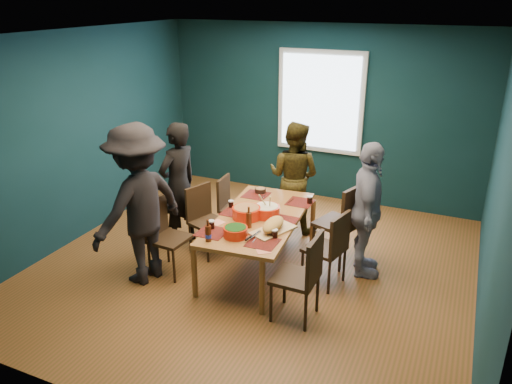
# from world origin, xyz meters

# --- Properties ---
(room) EXTENTS (5.01, 5.01, 2.71)m
(room) POSITION_xyz_m (0.00, 0.27, 1.37)
(room) COLOR brown
(room) RESTS_ON ground
(dining_table) EXTENTS (1.06, 1.88, 0.69)m
(dining_table) POSITION_xyz_m (0.07, -0.03, 0.62)
(dining_table) COLOR #A57631
(dining_table) RESTS_ON floor
(chair_left_far) EXTENTS (0.40, 0.40, 0.83)m
(chair_left_far) POSITION_xyz_m (-0.65, 0.64, 0.48)
(chair_left_far) COLOR #322110
(chair_left_far) RESTS_ON floor
(chair_left_mid) EXTENTS (0.51, 0.51, 0.88)m
(chair_left_mid) POSITION_xyz_m (-0.74, 0.10, 0.51)
(chair_left_mid) COLOR #322110
(chair_left_mid) RESTS_ON floor
(chair_left_near) EXTENTS (0.44, 0.44, 0.91)m
(chair_left_near) POSITION_xyz_m (-0.93, -0.52, 0.53)
(chair_left_near) COLOR #322110
(chair_left_near) RESTS_ON floor
(chair_right_far) EXTENTS (0.59, 0.59, 1.03)m
(chair_right_far) POSITION_xyz_m (0.95, 0.52, 0.60)
(chair_right_far) COLOR #322110
(chair_right_far) RESTS_ON floor
(chair_right_mid) EXTENTS (0.49, 0.49, 0.89)m
(chair_right_mid) POSITION_xyz_m (0.95, -0.03, 0.52)
(chair_right_mid) COLOR #322110
(chair_right_mid) RESTS_ON floor
(chair_right_near) EXTENTS (0.43, 0.43, 0.94)m
(chair_right_near) POSITION_xyz_m (0.88, -0.76, 0.55)
(chair_right_near) COLOR #322110
(chair_right_near) RESTS_ON floor
(person_far_left) EXTENTS (0.53, 0.68, 1.63)m
(person_far_left) POSITION_xyz_m (-1.15, 0.18, 0.82)
(person_far_left) COLOR black
(person_far_left) RESTS_ON floor
(person_back) EXTENTS (0.79, 0.64, 1.53)m
(person_back) POSITION_xyz_m (0.05, 1.21, 0.76)
(person_back) COLOR black
(person_back) RESTS_ON floor
(person_right) EXTENTS (0.62, 1.01, 1.61)m
(person_right) POSITION_xyz_m (1.23, 0.39, 0.80)
(person_right) COLOR silver
(person_right) RESTS_ON floor
(person_near_left) EXTENTS (0.94, 1.32, 1.84)m
(person_near_left) POSITION_xyz_m (-1.07, -0.75, 0.92)
(person_near_left) COLOR black
(person_near_left) RESTS_ON floor
(bowl_salad) EXTENTS (0.33, 0.33, 0.14)m
(bowl_salad) POSITION_xyz_m (-0.05, -0.12, 0.76)
(bowl_salad) COLOR red
(bowl_salad) RESTS_ON dining_table
(bowl_dumpling) EXTENTS (0.31, 0.31, 0.29)m
(bowl_dumpling) POSITION_xyz_m (0.14, 0.02, 0.76)
(bowl_dumpling) COLOR red
(bowl_dumpling) RESTS_ON dining_table
(bowl_herbs) EXTENTS (0.26, 0.26, 0.11)m
(bowl_herbs) POSITION_xyz_m (0.05, -0.60, 0.75)
(bowl_herbs) COLOR red
(bowl_herbs) RESTS_ON dining_table
(cutting_board) EXTENTS (0.43, 0.66, 0.14)m
(cutting_board) POSITION_xyz_m (0.36, -0.31, 0.75)
(cutting_board) COLOR tan
(cutting_board) RESTS_ON dining_table
(small_bowl) EXTENTS (0.15, 0.15, 0.06)m
(small_bowl) POSITION_xyz_m (-0.21, 0.66, 0.72)
(small_bowl) COLOR black
(small_bowl) RESTS_ON dining_table
(beer_bottle_a) EXTENTS (0.07, 0.07, 0.24)m
(beer_bottle_a) POSITION_xyz_m (-0.17, -0.80, 0.77)
(beer_bottle_a) COLOR #461C0C
(beer_bottle_a) RESTS_ON dining_table
(beer_bottle_b) EXTENTS (0.06, 0.06, 0.24)m
(beer_bottle_b) POSITION_xyz_m (0.08, -0.33, 0.78)
(beer_bottle_b) COLOR #461C0C
(beer_bottle_b) RESTS_ON dining_table
(cola_glass_a) EXTENTS (0.07, 0.07, 0.10)m
(cola_glass_a) POSITION_xyz_m (-0.28, -0.53, 0.74)
(cola_glass_a) COLOR black
(cola_glass_a) RESTS_ON dining_table
(cola_glass_b) EXTENTS (0.07, 0.07, 0.10)m
(cola_glass_b) POSITION_xyz_m (0.44, -0.45, 0.74)
(cola_glass_b) COLOR black
(cola_glass_b) RESTS_ON dining_table
(cola_glass_c) EXTENTS (0.07, 0.07, 0.10)m
(cola_glass_c) POSITION_xyz_m (0.48, 0.58, 0.74)
(cola_glass_c) COLOR black
(cola_glass_c) RESTS_ON dining_table
(cola_glass_d) EXTENTS (0.06, 0.06, 0.09)m
(cola_glass_d) POSITION_xyz_m (-0.35, 0.08, 0.73)
(cola_glass_d) COLOR black
(cola_glass_d) RESTS_ON dining_table
(napkin_a) EXTENTS (0.15, 0.15, 0.00)m
(napkin_a) POSITION_xyz_m (0.38, 0.02, 0.69)
(napkin_a) COLOR #EA8062
(napkin_a) RESTS_ON dining_table
(napkin_b) EXTENTS (0.17, 0.17, 0.00)m
(napkin_b) POSITION_xyz_m (-0.29, -0.37, 0.69)
(napkin_b) COLOR #EA8062
(napkin_b) RESTS_ON dining_table
(napkin_c) EXTENTS (0.20, 0.20, 0.00)m
(napkin_c) POSITION_xyz_m (0.44, -0.76, 0.69)
(napkin_c) COLOR #EA8062
(napkin_c) RESTS_ON dining_table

